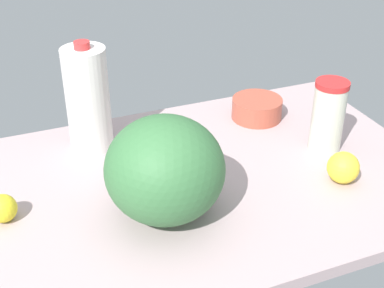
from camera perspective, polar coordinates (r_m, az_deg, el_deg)
The scene contains 7 objects.
countertop at distance 130.13cm, azimuth 0.00°, elevation -4.35°, with size 120.00×76.00×3.00cm, color #AE979A.
tumbler_cup at distance 141.26cm, azimuth 14.31°, elevation 2.92°, with size 8.57×8.57×19.17cm.
watermelon at distance 112.20cm, azimuth -2.91°, elevation -2.73°, with size 25.55×25.55×23.02cm, color #39713F.
mixing_bowl at distance 156.39cm, azimuth 6.93°, elevation 3.79°, with size 14.50×14.50×6.00cm, color #B14F3B.
milk_jug at distance 138.27cm, azimuth -11.05°, elevation 4.66°, with size 11.16×11.16×29.24cm.
lemon_beside_bowl at distance 121.97cm, azimuth -19.55°, elevation -6.49°, with size 6.20×6.20×6.20cm, color yellow.
lemon_loose at distance 131.62cm, azimuth 15.83°, elevation -2.43°, with size 7.69×7.69×7.69cm, color yellow.
Camera 1 is at (39.74, 98.73, 76.38)cm, focal length 50.00 mm.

